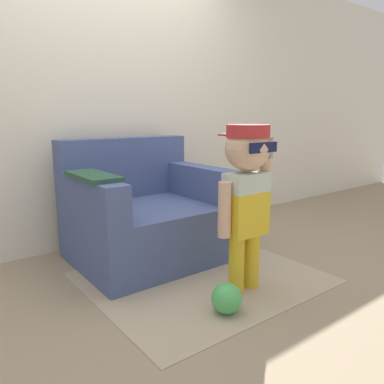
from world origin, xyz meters
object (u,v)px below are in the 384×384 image
at_px(side_table, 217,207).
at_px(toy_ball, 227,298).
at_px(armchair, 146,217).
at_px(person_child, 246,183).

bearing_deg(side_table, toy_ball, -128.90).
bearing_deg(armchair, side_table, 8.51).
bearing_deg(armchair, toy_ball, -94.56).
height_order(armchair, side_table, armchair).
bearing_deg(person_child, armchair, 102.85).
xyz_separation_m(side_table, toy_ball, (-0.94, -1.17, -0.16)).
xyz_separation_m(armchair, toy_ball, (-0.08, -1.04, -0.24)).
relative_size(side_table, toy_ball, 2.28).
height_order(person_child, side_table, person_child).
height_order(armchair, toy_ball, armchair).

